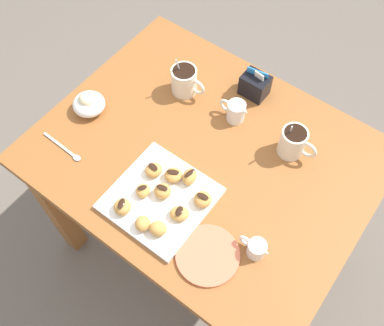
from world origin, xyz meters
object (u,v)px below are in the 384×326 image
(coffee_mug_cream_left, at_px, (185,80))
(beignet_6, at_px, (143,191))
(pastry_plate_square, at_px, (160,198))
(beignet_9, at_px, (203,199))
(beignet_0, at_px, (190,177))
(beignet_4, at_px, (179,214))
(beignet_8, at_px, (154,170))
(sugar_caddy, at_px, (255,85))
(beignet_7, at_px, (158,229))
(beignet_1, at_px, (163,191))
(beignet_2, at_px, (173,175))
(beignet_3, at_px, (122,207))
(beignet_5, at_px, (143,224))
(dining_table, at_px, (204,174))
(cream_pitcher_white, at_px, (236,111))
(chocolate_sauce_pitcher, at_px, (256,248))
(coffee_mug_cream_right, at_px, (293,142))
(saucer_coral_left, at_px, (208,255))
(ice_cream_bowl, at_px, (89,103))

(coffee_mug_cream_left, xyz_separation_m, beignet_6, (0.15, -0.40, -0.02))
(pastry_plate_square, xyz_separation_m, beignet_9, (0.11, 0.06, 0.03))
(beignet_0, height_order, beignet_6, beignet_0)
(beignet_4, relative_size, beignet_8, 1.03)
(sugar_caddy, bearing_deg, beignet_7, -84.04)
(beignet_1, xyz_separation_m, beignet_4, (0.08, -0.03, -0.00))
(beignet_8, bearing_deg, beignet_7, -46.88)
(beignet_2, distance_m, beignet_7, 0.18)
(coffee_mug_cream_left, relative_size, beignet_7, 3.02)
(beignet_3, height_order, beignet_4, beignet_3)
(beignet_2, xyz_separation_m, beignet_5, (0.03, -0.17, 0.00))
(dining_table, bearing_deg, cream_pitcher_white, 89.98)
(chocolate_sauce_pitcher, relative_size, beignet_8, 1.73)
(coffee_mug_cream_left, distance_m, coffee_mug_cream_right, 0.42)
(dining_table, height_order, beignet_2, beignet_2)
(beignet_0, distance_m, beignet_9, 0.08)
(chocolate_sauce_pitcher, bearing_deg, beignet_7, -154.76)
(beignet_6, bearing_deg, pastry_plate_square, 21.70)
(beignet_7, relative_size, beignet_9, 0.95)
(beignet_5, bearing_deg, chocolate_sauce_pitcher, 24.12)
(coffee_mug_cream_right, distance_m, beignet_4, 0.42)
(beignet_2, bearing_deg, coffee_mug_cream_left, 121.75)
(dining_table, xyz_separation_m, beignet_0, (0.02, -0.11, 0.17))
(chocolate_sauce_pitcher, xyz_separation_m, beignet_4, (-0.23, -0.04, 0.00))
(dining_table, height_order, beignet_9, beignet_9)
(beignet_6, bearing_deg, dining_table, 75.75)
(beignet_0, bearing_deg, beignet_4, -66.88)
(beignet_3, bearing_deg, beignet_7, 4.33)
(beignet_4, distance_m, beignet_9, 0.08)
(dining_table, bearing_deg, beignet_4, -72.28)
(chocolate_sauce_pitcher, bearing_deg, saucer_coral_left, -138.65)
(coffee_mug_cream_left, height_order, cream_pitcher_white, coffee_mug_cream_left)
(beignet_2, relative_size, beignet_9, 1.02)
(beignet_4, bearing_deg, chocolate_sauce_pitcher, 10.94)
(beignet_4, xyz_separation_m, beignet_9, (0.03, 0.07, 0.00))
(beignet_5, bearing_deg, pastry_plate_square, 100.63)
(dining_table, relative_size, beignet_9, 19.76)
(beignet_4, bearing_deg, dining_table, 107.72)
(beignet_8, bearing_deg, chocolate_sauce_pitcher, -3.27)
(ice_cream_bowl, height_order, beignet_6, ice_cream_bowl)
(pastry_plate_square, relative_size, beignet_9, 5.35)
(coffee_mug_cream_left, height_order, beignet_7, coffee_mug_cream_left)
(beignet_3, bearing_deg, beignet_4, 29.98)
(beignet_1, distance_m, beignet_9, 0.12)
(beignet_3, distance_m, beignet_4, 0.16)
(coffee_mug_cream_left, xyz_separation_m, ice_cream_bowl, (-0.20, -0.26, -0.02))
(sugar_caddy, distance_m, beignet_3, 0.61)
(beignet_1, distance_m, beignet_3, 0.12)
(beignet_3, bearing_deg, beignet_5, -3.28)
(beignet_3, xyz_separation_m, beignet_5, (0.08, -0.00, -0.00))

